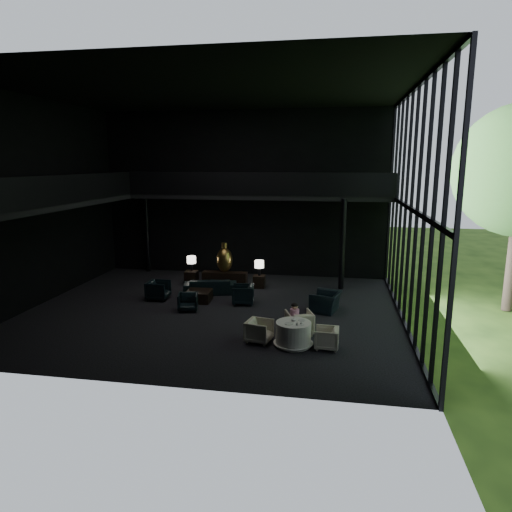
% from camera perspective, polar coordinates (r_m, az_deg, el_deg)
% --- Properties ---
extents(floor, '(14.00, 12.00, 0.02)m').
position_cam_1_polar(floor, '(17.52, -5.34, -6.83)').
color(floor, black).
rests_on(floor, ground).
extents(ceiling, '(14.00, 12.00, 0.02)m').
position_cam_1_polar(ceiling, '(16.80, -5.89, 20.02)').
color(ceiling, black).
rests_on(ceiling, ground).
extents(wall_back, '(14.00, 0.04, 8.00)m').
position_cam_1_polar(wall_back, '(22.51, -1.53, 7.73)').
color(wall_back, black).
rests_on(wall_back, ground).
extents(wall_front, '(14.00, 0.04, 8.00)m').
position_cam_1_polar(wall_front, '(11.06, -13.86, 3.31)').
color(wall_front, black).
rests_on(wall_front, ground).
extents(wall_left, '(0.04, 12.00, 8.00)m').
position_cam_1_polar(wall_left, '(19.73, -25.72, 6.03)').
color(wall_left, black).
rests_on(wall_left, ground).
extents(curtain_wall, '(0.20, 12.00, 8.00)m').
position_cam_1_polar(curtain_wall, '(16.29, 18.81, 5.61)').
color(curtain_wall, black).
rests_on(curtain_wall, ground).
extents(mezzanine_left, '(2.00, 12.00, 0.25)m').
position_cam_1_polar(mezzanine_left, '(19.17, -23.27, 6.11)').
color(mezzanine_left, black).
rests_on(mezzanine_left, wall_left).
extents(mezzanine_back, '(12.00, 2.00, 0.25)m').
position_cam_1_polar(mezzanine_back, '(21.35, 0.60, 7.52)').
color(mezzanine_back, black).
rests_on(mezzanine_back, wall_back).
extents(railing_left, '(0.06, 12.00, 1.00)m').
position_cam_1_polar(railing_left, '(18.61, -20.81, 8.01)').
color(railing_left, black).
rests_on(railing_left, mezzanine_left).
extents(railing_back, '(12.00, 0.06, 1.00)m').
position_cam_1_polar(railing_back, '(20.33, 0.14, 9.00)').
color(railing_back, black).
rests_on(railing_back, mezzanine_back).
extents(column_nw, '(0.24, 0.24, 4.00)m').
position_cam_1_polar(column_nw, '(23.94, -13.48, 2.83)').
color(column_nw, black).
rests_on(column_nw, floor).
extents(column_ne, '(0.24, 0.24, 4.00)m').
position_cam_1_polar(column_ne, '(20.33, 10.76, 1.42)').
color(column_ne, black).
rests_on(column_ne, floor).
extents(console, '(2.04, 0.46, 0.65)m').
position_cam_1_polar(console, '(20.84, -3.93, -2.87)').
color(console, black).
rests_on(console, floor).
extents(bronze_urn, '(0.72, 0.72, 1.34)m').
position_cam_1_polar(bronze_urn, '(20.66, -3.95, -0.45)').
color(bronze_urn, '#B18140').
rests_on(bronze_urn, console).
extents(side_table_left, '(0.55, 0.55, 0.61)m').
position_cam_1_polar(side_table_left, '(21.35, -8.06, -2.66)').
color(side_table_left, black).
rests_on(side_table_left, floor).
extents(table_lamp_left, '(0.41, 0.41, 0.69)m').
position_cam_1_polar(table_lamp_left, '(21.22, -8.08, -0.54)').
color(table_lamp_left, black).
rests_on(table_lamp_left, side_table_left).
extents(side_table_right, '(0.51, 0.51, 0.56)m').
position_cam_1_polar(side_table_right, '(20.52, 0.41, -3.21)').
color(side_table_right, black).
rests_on(side_table_right, floor).
extents(table_lamp_right, '(0.41, 0.41, 0.69)m').
position_cam_1_polar(table_lamp_right, '(20.33, 0.41, -1.11)').
color(table_lamp_right, black).
rests_on(table_lamp_right, side_table_right).
extents(sofa, '(2.53, 1.25, 0.95)m').
position_cam_1_polar(sofa, '(19.67, -5.74, -3.33)').
color(sofa, black).
rests_on(sofa, floor).
extents(lounge_armchair_west, '(0.88, 0.94, 0.96)m').
position_cam_1_polar(lounge_armchair_west, '(19.14, -12.12, -3.95)').
color(lounge_armchair_west, black).
rests_on(lounge_armchair_west, floor).
extents(lounge_armchair_east, '(0.94, 0.99, 0.92)m').
position_cam_1_polar(lounge_armchair_east, '(18.16, -1.65, -4.60)').
color(lounge_armchair_east, black).
rests_on(lounge_armchair_east, floor).
extents(lounge_armchair_south, '(0.81, 0.77, 0.70)m').
position_cam_1_polar(lounge_armchair_south, '(17.56, -8.51, -5.67)').
color(lounge_armchair_south, black).
rests_on(lounge_armchair_south, floor).
extents(window_armchair, '(1.08, 1.37, 1.06)m').
position_cam_1_polar(window_armchair, '(17.45, 8.73, -5.18)').
color(window_armchair, black).
rests_on(window_armchair, floor).
extents(coffee_table, '(1.03, 1.03, 0.43)m').
position_cam_1_polar(coffee_table, '(18.70, -7.16, -4.98)').
color(coffee_table, black).
rests_on(coffee_table, floor).
extents(dining_table, '(1.23, 1.23, 0.75)m').
position_cam_1_polar(dining_table, '(14.24, 4.69, -9.86)').
color(dining_table, white).
rests_on(dining_table, floor).
extents(dining_chair_north, '(1.11, 1.08, 0.90)m').
position_cam_1_polar(dining_chair_north, '(15.15, 5.45, -8.02)').
color(dining_chair_north, '#A7A493').
rests_on(dining_chair_north, floor).
extents(dining_chair_east, '(0.63, 0.67, 0.66)m').
position_cam_1_polar(dining_chair_east, '(14.16, 8.80, -10.09)').
color(dining_chair_east, beige).
rests_on(dining_chair_east, floor).
extents(dining_chair_west, '(0.84, 0.87, 0.77)m').
position_cam_1_polar(dining_chair_west, '(14.46, 0.41, -9.23)').
color(dining_chair_west, tan).
rests_on(dining_chair_west, floor).
extents(child, '(0.30, 0.30, 0.65)m').
position_cam_1_polar(child, '(14.91, 4.85, -7.04)').
color(child, pink).
rests_on(child, dining_chair_north).
extents(plate_a, '(0.34, 0.34, 0.02)m').
position_cam_1_polar(plate_a, '(13.94, 4.15, -8.43)').
color(plate_a, white).
rests_on(plate_a, dining_table).
extents(plate_b, '(0.22, 0.22, 0.01)m').
position_cam_1_polar(plate_b, '(14.27, 5.74, -7.99)').
color(plate_b, white).
rests_on(plate_b, dining_table).
extents(saucer, '(0.18, 0.18, 0.01)m').
position_cam_1_polar(saucer, '(13.90, 5.76, -8.54)').
color(saucer, white).
rests_on(saucer, dining_table).
extents(coffee_cup, '(0.10, 0.10, 0.06)m').
position_cam_1_polar(coffee_cup, '(13.93, 5.66, -8.34)').
color(coffee_cup, white).
rests_on(coffee_cup, saucer).
extents(cereal_bowl, '(0.16, 0.16, 0.08)m').
position_cam_1_polar(cereal_bowl, '(14.18, 4.72, -7.96)').
color(cereal_bowl, white).
rests_on(cereal_bowl, dining_table).
extents(cream_pot, '(0.07, 0.07, 0.07)m').
position_cam_1_polar(cream_pot, '(13.83, 5.13, -8.49)').
color(cream_pot, '#99999E').
rests_on(cream_pot, dining_table).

